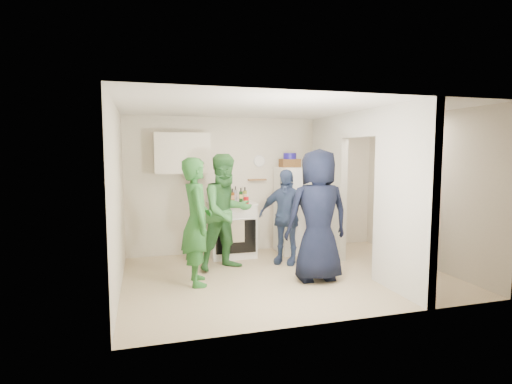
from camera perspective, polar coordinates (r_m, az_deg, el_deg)
floor at (r=6.21m, az=4.47°, el=-11.83°), size 4.80×4.80×0.00m
wall_back at (r=7.56m, az=0.06°, el=1.04°), size 4.80×0.00×4.80m
wall_front at (r=4.41m, az=12.30°, el=-2.52°), size 4.80×0.00×4.80m
wall_left at (r=5.59m, az=-19.18°, el=-0.97°), size 0.00×3.40×3.40m
wall_right at (r=7.15m, az=22.91°, el=0.30°), size 0.00×3.40×3.40m
ceiling at (r=5.95m, az=4.66°, el=11.79°), size 4.80×4.80×0.00m
partition_pier_back at (r=7.43m, az=10.29°, el=0.86°), size 0.12×1.20×2.50m
partition_pier_front at (r=5.55m, az=20.33°, el=-1.06°), size 0.12×1.20×2.50m
partition_header at (r=6.45m, az=14.82°, el=9.37°), size 0.12×1.00×0.40m
stove at (r=7.21m, az=-3.49°, el=-5.35°), size 0.81×0.68×0.97m
upper_cabinet at (r=7.09m, az=-10.52°, el=5.48°), size 0.95×0.34×0.70m
fridge at (r=7.48m, az=5.64°, el=-2.55°), size 0.65×0.64×1.59m
wicker_basket at (r=7.41m, az=4.84°, el=4.14°), size 0.35×0.25×0.15m
blue_bowl at (r=7.41m, az=4.85°, el=5.14°), size 0.24×0.24×0.11m
yellow_cup_stack_top at (r=7.39m, az=7.59°, el=4.49°), size 0.09×0.09×0.25m
wall_clock at (r=7.53m, az=0.47°, el=4.45°), size 0.22×0.02×0.22m
spice_shelf at (r=7.50m, az=0.17°, el=1.77°), size 0.35×0.08×0.03m
nook_window at (r=7.27m, az=21.92°, el=3.59°), size 0.03×0.70×0.80m
nook_window_frame at (r=7.26m, az=21.83°, el=3.59°), size 0.04×0.76×0.86m
nook_valance at (r=7.24m, az=21.78°, el=6.36°), size 0.04×0.82×0.18m
yellow_cup_stack_stove at (r=6.88m, az=-4.10°, el=-0.76°), size 0.09×0.09×0.25m
red_cup at (r=6.98m, az=-1.40°, el=-1.18°), size 0.09×0.09×0.12m
person_green_left at (r=5.69m, az=-8.48°, el=-4.17°), size 0.43×0.66×1.80m
person_green_center at (r=6.35m, az=-4.24°, el=-2.87°), size 1.07×0.94×1.84m
person_denim at (r=6.71m, az=4.22°, el=-3.52°), size 0.98×0.87×1.59m
person_navy at (r=5.84m, az=8.82°, el=-3.32°), size 0.95×0.64×1.92m
person_nook at (r=7.00m, az=19.52°, el=-2.95°), size 0.73×1.15×1.71m
bottle_a at (r=7.16m, az=-5.87°, el=-0.39°), size 0.07×0.07×0.28m
bottle_b at (r=7.01m, az=-4.71°, el=-0.59°), size 0.08×0.08×0.26m
bottle_c at (r=7.24m, az=-4.42°, el=-0.15°), size 0.07×0.07×0.32m
bottle_d at (r=7.07m, az=-3.39°, el=-0.55°), size 0.08×0.08×0.26m
bottle_e at (r=7.33m, az=-2.94°, el=-0.25°), size 0.06×0.06×0.28m
bottle_f at (r=7.19m, az=-2.18°, el=-0.44°), size 0.07×0.07×0.26m
bottle_g at (r=7.30m, az=-1.59°, el=-0.32°), size 0.07×0.07×0.26m
bottle_h at (r=6.95m, az=-5.72°, el=-0.47°), size 0.07×0.07×0.31m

